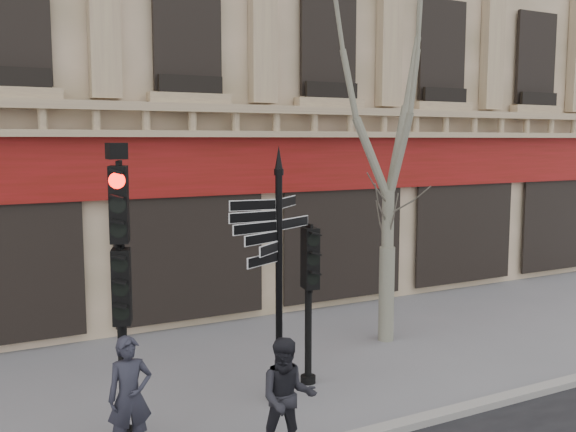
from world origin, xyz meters
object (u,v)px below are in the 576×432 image
Objects in this scene: traffic_signal_secondary at (308,275)px; plane_tree at (390,80)px; pedestrian_a at (130,397)px; pedestrian_b at (287,398)px; fingerpost at (279,231)px; traffic_signal_main at (120,256)px.

traffic_signal_secondary is 0.36× the size of plane_tree.
pedestrian_a is 1.01× the size of pedestrian_b.
traffic_signal_secondary is at bearing 75.95° from pedestrian_b.
pedestrian_b is (-1.52, -2.11, -1.09)m from traffic_signal_secondary.
traffic_signal_main reaches higher than fingerpost.
pedestrian_b is (-0.75, -1.71, -1.95)m from fingerpost.
traffic_signal_secondary is 2.82m from pedestrian_b.
fingerpost is 1.21m from traffic_signal_secondary.
traffic_signal_secondary is at bearing -153.52° from plane_tree.
traffic_signal_main reaches higher than traffic_signal_secondary.
traffic_signal_main is at bearing 167.77° from fingerpost.
traffic_signal_secondary is 4.54m from plane_tree.
fingerpost is at bearing 18.38° from pedestrian_a.
traffic_signal_secondary is 3.69m from pedestrian_a.
traffic_signal_main is 6.81m from plane_tree.
plane_tree is 4.71× the size of pedestrian_a.
traffic_signal_main reaches higher than pedestrian_b.
traffic_signal_secondary is 1.69× the size of pedestrian_b.
pedestrian_a is at bearing -151.27° from traffic_signal_secondary.
traffic_signal_main is 2.58× the size of pedestrian_b.
plane_tree is at bearing 36.75° from traffic_signal_secondary.
plane_tree reaches higher than traffic_signal_main.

